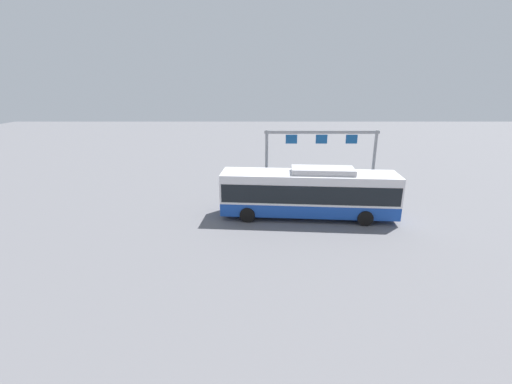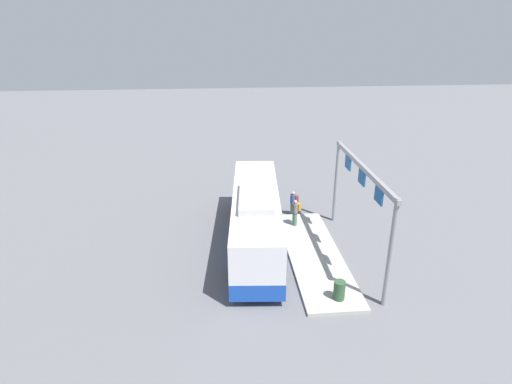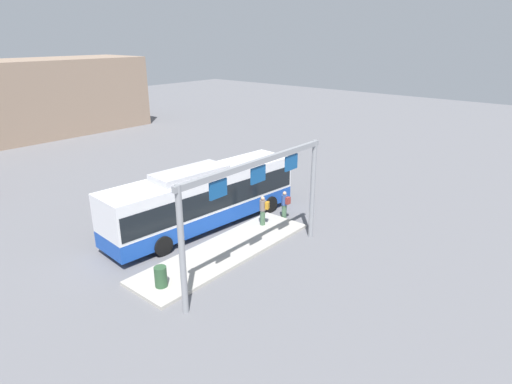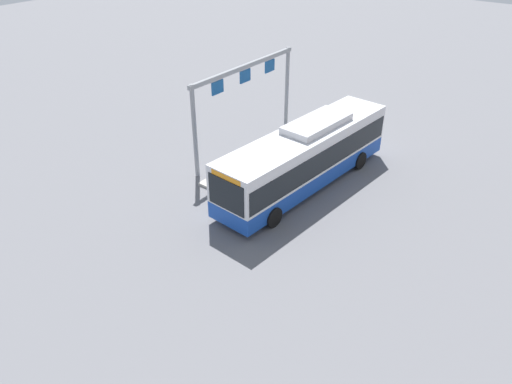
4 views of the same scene
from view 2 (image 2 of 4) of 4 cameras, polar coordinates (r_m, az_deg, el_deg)
ground_plane at (r=24.19m, az=-0.03°, el=-7.09°), size 120.00×120.00×0.00m
platform_curb at (r=23.26m, az=7.91°, el=-8.39°), size 10.00×2.80×0.16m
bus_main at (r=23.35m, az=-0.03°, el=-3.22°), size 11.75×3.42×3.46m
person_boarding at (r=27.38m, az=5.07°, el=-1.45°), size 0.36×0.53×1.67m
person_waiting_near at (r=25.72m, az=5.36°, el=-2.68°), size 0.48×0.60×1.67m
platform_sign_gantry at (r=22.14m, az=13.98°, el=0.07°), size 9.04×0.24×5.20m
trash_bin at (r=19.75m, az=11.22°, el=-12.93°), size 0.52×0.52×0.90m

